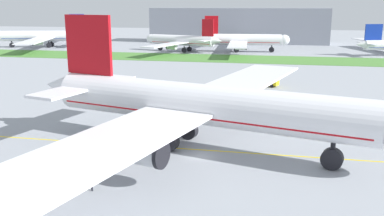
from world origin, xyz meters
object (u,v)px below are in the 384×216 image
(ground_crew_wingwalker_starboard, at_px, (45,162))
(parked_airliner_far_right, at_px, (241,40))
(ground_crew_wingwalker_port, at_px, (92,182))
(service_truck_fuel_bowser, at_px, (349,106))
(parked_airliner_far_left, at_px, (44,36))
(service_truck_baggage_loader, at_px, (267,80))
(ground_crew_marshaller_front, at_px, (190,127))
(parked_airliner_far_centre, at_px, (183,41))
(airliner_foreground, at_px, (197,105))

(ground_crew_wingwalker_starboard, distance_m, parked_airliner_far_right, 141.14)
(ground_crew_wingwalker_port, distance_m, ground_crew_wingwalker_starboard, 9.82)
(ground_crew_wingwalker_port, bearing_deg, service_truck_fuel_bowser, 51.39)
(parked_airliner_far_left, bearing_deg, parked_airliner_far_right, -1.09)
(service_truck_baggage_loader, xyz_separation_m, service_truck_fuel_bowser, (16.13, -25.47, -0.05))
(ground_crew_marshaller_front, height_order, ground_crew_wingwalker_starboard, ground_crew_marshaller_front)
(service_truck_baggage_loader, relative_size, parked_airliner_far_right, 0.10)
(ground_crew_wingwalker_starboard, xyz_separation_m, service_truck_baggage_loader, (25.92, 62.57, 0.55))
(ground_crew_marshaller_front, height_order, parked_airliner_far_centre, parked_airliner_far_centre)
(parked_airliner_far_right, bearing_deg, parked_airliner_far_centre, -169.96)
(airliner_foreground, distance_m, parked_airliner_far_left, 163.08)
(service_truck_baggage_loader, bearing_deg, service_truck_fuel_bowser, -57.65)
(parked_airliner_far_left, bearing_deg, airliner_foreground, -52.90)
(ground_crew_marshaller_front, bearing_deg, parked_airliner_far_right, 91.06)
(ground_crew_marshaller_front, distance_m, parked_airliner_far_right, 121.41)
(ground_crew_wingwalker_port, distance_m, service_truck_baggage_loader, 69.61)
(ground_crew_wingwalker_port, distance_m, service_truck_fuel_bowser, 53.68)
(ground_crew_wingwalker_port, bearing_deg, ground_crew_marshaller_front, 75.36)
(service_truck_fuel_bowser, bearing_deg, ground_crew_wingwalker_port, -128.61)
(parked_airliner_far_centre, bearing_deg, airliner_foreground, -76.58)
(ground_crew_marshaller_front, relative_size, service_truck_fuel_bowser, 0.34)
(airliner_foreground, distance_m, ground_crew_wingwalker_port, 19.98)
(service_truck_baggage_loader, bearing_deg, parked_airliner_far_centre, 117.37)
(service_truck_baggage_loader, xyz_separation_m, parked_airliner_far_centre, (-38.08, 73.57, 3.21))
(airliner_foreground, height_order, ground_crew_marshaller_front, airliner_foreground)
(ground_crew_wingwalker_port, relative_size, service_truck_baggage_loader, 0.26)
(ground_crew_wingwalker_port, xyz_separation_m, service_truck_baggage_loader, (17.37, 67.41, 0.56))
(ground_crew_marshaller_front, xyz_separation_m, service_truck_fuel_bowser, (27.22, 17.90, 0.47))
(ground_crew_wingwalker_port, height_order, parked_airliner_far_right, parked_airliner_far_right)
(service_truck_fuel_bowser, bearing_deg, parked_airliner_far_centre, 118.69)
(parked_airliner_far_centre, height_order, parked_airliner_far_right, parked_airliner_far_right)
(service_truck_fuel_bowser, bearing_deg, parked_airliner_far_right, 105.91)
(ground_crew_wingwalker_starboard, distance_m, service_truck_fuel_bowser, 56.08)
(ground_crew_wingwalker_starboard, bearing_deg, service_truck_baggage_loader, 67.50)
(ground_crew_marshaller_front, bearing_deg, service_truck_baggage_loader, 75.65)
(service_truck_baggage_loader, bearing_deg, parked_airliner_far_left, 143.28)
(ground_crew_marshaller_front, bearing_deg, airliner_foreground, -69.66)
(airliner_foreground, height_order, parked_airliner_far_centre, airliner_foreground)
(ground_crew_wingwalker_starboard, bearing_deg, ground_crew_wingwalker_port, -29.52)
(parked_airliner_far_left, xyz_separation_m, parked_airliner_far_right, (93.54, -1.77, -0.11))
(airliner_foreground, xyz_separation_m, parked_airliner_far_right, (-4.83, 128.29, -1.23))
(service_truck_baggage_loader, height_order, service_truck_fuel_bowser, service_truck_baggage_loader)
(service_truck_baggage_loader, bearing_deg, parked_airliner_far_right, 99.71)
(service_truck_baggage_loader, relative_size, service_truck_fuel_bowser, 1.27)
(parked_airliner_far_left, relative_size, parked_airliner_far_right, 1.17)
(airliner_foreground, relative_size, service_truck_baggage_loader, 14.31)
(ground_crew_marshaller_front, bearing_deg, ground_crew_wingwalker_starboard, -127.68)
(ground_crew_wingwalker_starboard, height_order, parked_airliner_far_left, parked_airliner_far_left)
(service_truck_fuel_bowser, bearing_deg, ground_crew_wingwalker_starboard, -138.58)
(airliner_foreground, relative_size, ground_crew_wingwalker_port, 55.71)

